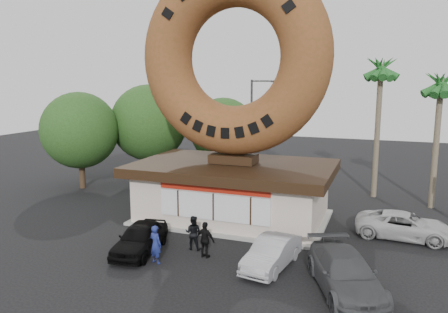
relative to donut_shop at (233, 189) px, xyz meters
name	(u,v)px	position (x,y,z in m)	size (l,w,h in m)	color
ground	(190,257)	(0.00, -5.98, -1.77)	(90.00, 90.00, 0.00)	black
donut_shop	(233,189)	(0.00, 0.00, 0.00)	(11.20, 7.20, 3.80)	beige
giant_donut	(234,58)	(0.00, 0.02, 7.41)	(10.75, 10.75, 2.74)	brown
tree_west	(149,123)	(-9.50, 7.02, 2.87)	(6.00, 6.00, 7.65)	#473321
tree_mid	(223,131)	(-4.00, 9.02, 2.25)	(5.20, 5.20, 6.63)	#473321
tree_far	(80,130)	(-13.00, 3.02, 2.56)	(5.60, 5.60, 7.14)	#473321
palm_near	(381,73)	(7.50, 8.02, 6.65)	(2.60, 2.60, 9.75)	#726651
palm_far	(441,88)	(11.00, 6.52, 5.72)	(2.60, 2.60, 8.75)	#726651
street_lamp	(253,125)	(-1.86, 10.02, 2.72)	(2.11, 0.20, 8.00)	#59595E
person_left	(156,244)	(-1.12, -7.10, -0.91)	(0.63, 0.41, 1.72)	navy
person_center	(193,233)	(-0.23, -5.07, -0.94)	(0.80, 0.62, 1.65)	black
person_right	(205,240)	(0.69, -5.78, -0.93)	(0.98, 0.41, 1.68)	black
car_black	(140,238)	(-2.41, -6.28, -1.07)	(1.64, 4.07, 1.39)	black
car_silver	(272,253)	(3.78, -5.76, -1.12)	(1.37, 3.92, 1.29)	#A2A2A7
car_grey	(345,273)	(6.93, -6.90, -1.03)	(2.07, 5.10, 1.48)	#4D4F52
car_white	(405,226)	(9.24, 0.03, -1.10)	(2.21, 4.80, 1.33)	#BDBDBD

